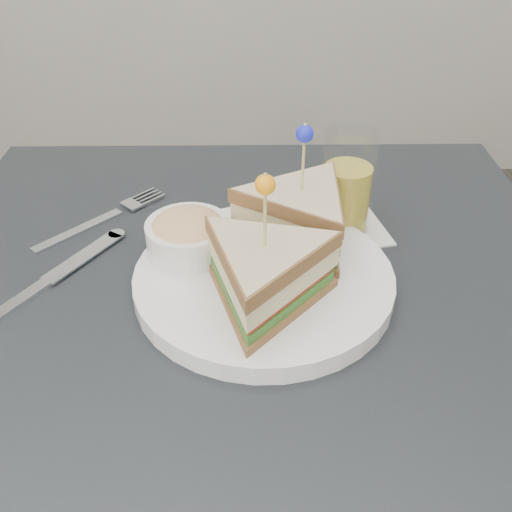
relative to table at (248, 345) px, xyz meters
The scene contains 5 objects.
table is the anchor object (origin of this frame).
plate_meal 0.13m from the table, 43.33° to the left, with size 0.37×0.37×0.17m.
cutlery_fork 0.27m from the table, 138.42° to the left, with size 0.16×0.16×0.01m.
cutlery_knife 0.24m from the table, behind, with size 0.13×0.19×0.01m.
drink_set 0.23m from the table, 47.63° to the left, with size 0.13×0.13×0.14m.
Camera 1 is at (0.00, -0.49, 1.17)m, focal length 40.00 mm.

